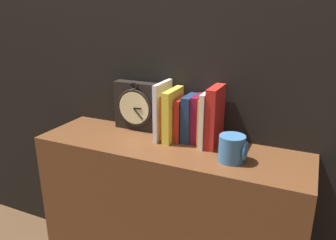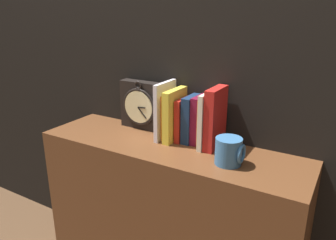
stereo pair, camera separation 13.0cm
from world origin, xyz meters
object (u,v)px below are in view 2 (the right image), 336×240
Objects in this scene: book_slot2_yellow at (175,115)px; book_slot4_navy at (191,119)px; book_slot6_orange at (204,121)px; clock at (142,105)px; book_slot8_red at (215,118)px; book_slot3_red at (183,119)px; book_slot0_white at (165,110)px; mug at (229,151)px; book_slot5_maroon at (199,120)px; book_slot7_cream at (207,120)px; book_slot1_orange at (170,116)px.

book_slot2_yellow reaches higher than book_slot4_navy.
clock is at bearing 175.50° from book_slot6_orange.
book_slot3_red is at bearing 175.84° from book_slot8_red.
book_slot0_white is at bearing -178.26° from book_slot8_red.
book_slot6_orange is at bearing 140.76° from mug.
book_slot5_maroon is at bearing 144.16° from mug.
book_slot8_red is (0.15, -0.01, 0.03)m from book_slot3_red.
book_slot2_yellow is at bearing -0.39° from book_slot0_white.
clock is 0.27m from book_slot4_navy.
book_slot3_red is 0.07m from book_slot5_maroon.
book_slot2_yellow is (0.20, -0.05, -0.00)m from clock.
clock is at bearing 172.95° from book_slot3_red.
book_slot4_navy is 0.98× the size of book_slot5_maroon.
book_slot6_orange is 0.86× the size of book_slot7_cream.
book_slot1_orange is at bearing 178.19° from book_slot8_red.
book_slot8_red reaches higher than mug.
clock is 2.25× the size of mug.
book_slot7_cream is 2.20× the size of mug.
book_slot1_orange is (0.17, -0.03, -0.01)m from clock.
book_slot0_white is 2.40× the size of mug.
book_slot7_cream is at bearing -174.12° from book_slot8_red.
clock is 1.16× the size of book_slot5_maroon.
book_slot2_yellow is 0.13m from book_slot6_orange.
book_slot6_orange is at bearing 140.24° from book_slot7_cream.
book_slot1_orange is 1.91× the size of mug.
book_slot1_orange is 1.00× the size of book_slot6_orange.
book_slot0_white is (0.15, -0.05, 0.01)m from clock.
book_slot1_orange is 0.21m from book_slot8_red.
book_slot8_red is (0.23, 0.01, 0.00)m from book_slot0_white.
clock reaches higher than book_slot4_navy.
mug is (0.33, -0.11, -0.07)m from book_slot0_white.
book_slot8_red reaches higher than book_slot0_white.
book_slot4_navy is at bearing 3.80° from book_slot1_orange.
book_slot8_red is at bearing -5.93° from clock.
book_slot7_cream reaches higher than book_slot6_orange.
book_slot3_red is 0.94× the size of book_slot6_orange.
book_slot4_navy is at bearing -179.50° from book_slot6_orange.
book_slot0_white is 1.09× the size of book_slot7_cream.
book_slot6_orange is 0.21m from mug.
book_slot2_yellow is 0.89× the size of book_slot8_red.
book_slot7_cream is (0.08, -0.02, 0.01)m from book_slot4_navy.
book_slot3_red is at bearing -175.19° from book_slot5_maroon.
book_slot3_red is at bearing 153.53° from mug.
book_slot3_red is 0.93× the size of book_slot4_navy.
book_slot0_white reaches higher than clock.
book_slot0_white is at bearing -170.08° from book_slot4_navy.
book_slot6_orange reaches higher than mug.
book_slot3_red is 0.81× the size of book_slot7_cream.
book_slot7_cream is at bearing 1.53° from book_slot2_yellow.
book_slot5_maroon is (0.04, 0.00, 0.00)m from book_slot4_navy.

